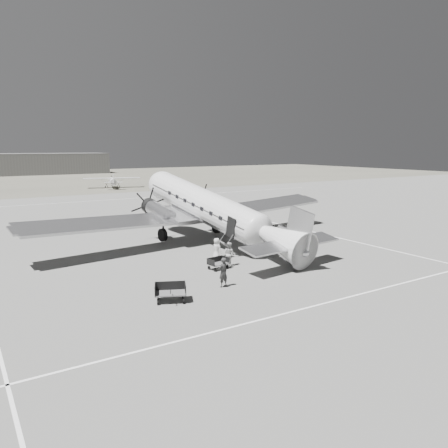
{
  "coord_description": "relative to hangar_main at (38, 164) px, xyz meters",
  "views": [
    {
      "loc": [
        -19.05,
        -30.68,
        8.6
      ],
      "look_at": [
        0.13,
        0.03,
        2.2
      ],
      "focal_mm": 35.0,
      "sensor_mm": 36.0,
      "label": 1
    }
  ],
  "objects": [
    {
      "name": "ground",
      "position": [
        -5.0,
        -120.0,
        -3.3
      ],
      "size": [
        260.0,
        260.0,
        0.0
      ],
      "primitive_type": "plane",
      "color": "slate",
      "rests_on": "ground"
    },
    {
      "name": "taxi_line_near",
      "position": [
        -5.0,
        -134.0,
        -3.29
      ],
      "size": [
        60.0,
        0.15,
        0.01
      ],
      "primitive_type": "cube",
      "color": "white",
      "rests_on": "ground"
    },
    {
      "name": "taxi_line_right",
      "position": [
        7.0,
        -120.0,
        -3.29
      ],
      "size": [
        0.15,
        80.0,
        0.01
      ],
      "primitive_type": "cube",
      "color": "white",
      "rests_on": "ground"
    },
    {
      "name": "taxi_line_horizon",
      "position": [
        -5.0,
        -80.0,
        -3.29
      ],
      "size": [
        90.0,
        0.15,
        0.01
      ],
      "primitive_type": "cube",
      "color": "white",
      "rests_on": "ground"
    },
    {
      "name": "grass_infield",
      "position": [
        -5.0,
        -25.0,
        -3.3
      ],
      "size": [
        260.0,
        90.0,
        0.01
      ],
      "primitive_type": "cube",
      "color": "#5F5C50",
      "rests_on": "ground"
    },
    {
      "name": "hangar_main",
      "position": [
        0.0,
        0.0,
        0.0
      ],
      "size": [
        42.0,
        14.0,
        6.6
      ],
      "color": "#5C5C5C",
      "rests_on": "ground"
    },
    {
      "name": "dc3_airliner",
      "position": [
        -4.87,
        -117.97,
        -0.26
      ],
      "size": [
        34.32,
        25.8,
        6.08
      ],
      "primitive_type": null,
      "rotation": [
        0.0,
        0.0,
        0.12
      ],
      "color": "#A6A5A8",
      "rests_on": "ground"
    },
    {
      "name": "light_plane_right",
      "position": [
        4.95,
        -59.52,
        -2.07
      ],
      "size": [
        13.97,
        12.38,
        2.47
      ],
      "primitive_type": null,
      "rotation": [
        0.0,
        0.0,
        -0.26
      ],
      "color": "silver",
      "rests_on": "ground"
    },
    {
      "name": "baggage_cart_near",
      "position": [
        -8.45,
        -124.93,
        -2.88
      ],
      "size": [
        1.61,
        1.24,
        0.84
      ],
      "primitive_type": null,
      "rotation": [
        0.0,
        0.0,
        0.14
      ],
      "color": "#535353",
      "rests_on": "ground"
    },
    {
      "name": "baggage_cart_far",
      "position": [
        -14.17,
        -129.16,
        -2.78
      ],
      "size": [
        2.21,
        1.94,
        1.04
      ],
      "primitive_type": null,
      "rotation": [
        0.0,
        0.0,
        -0.42
      ],
      "color": "#535353",
      "rests_on": "ground"
    },
    {
      "name": "ground_crew",
      "position": [
        -10.25,
        -128.49,
        -2.37
      ],
      "size": [
        0.76,
        0.58,
        1.87
      ],
      "primitive_type": "imported",
      "rotation": [
        0.0,
        0.0,
        3.36
      ],
      "color": "#2B2B2B",
      "rests_on": "ground"
    },
    {
      "name": "ramp_agent",
      "position": [
        -7.25,
        -124.54,
        -2.42
      ],
      "size": [
        0.79,
        0.95,
        1.76
      ],
      "primitive_type": "imported",
      "rotation": [
        0.0,
        0.0,
        1.73
      ],
      "color": "#ADADAB",
      "rests_on": "ground"
    },
    {
      "name": "passenger",
      "position": [
        -7.19,
        -122.62,
        -2.44
      ],
      "size": [
        0.68,
        0.92,
        1.72
      ],
      "primitive_type": "imported",
      "rotation": [
        0.0,
        0.0,
        1.74
      ],
      "color": "beige",
      "rests_on": "ground"
    }
  ]
}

